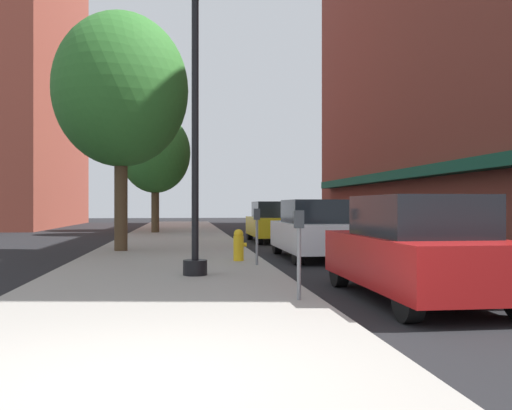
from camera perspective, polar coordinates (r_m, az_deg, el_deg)
ground_plane at (r=22.75m, az=1.85°, el=-3.83°), size 90.00×90.00×0.00m
sidewalk_slab at (r=23.46m, az=-8.25°, el=-3.57°), size 4.80×50.00×0.12m
building_right_brick at (r=31.22m, az=21.63°, el=14.76°), size 6.80×40.00×19.00m
building_far_background at (r=43.84m, az=-22.69°, el=11.49°), size 6.80×18.00×20.57m
lamppost at (r=11.25m, az=-6.24°, el=8.65°), size 0.48×0.48×5.90m
fire_hydrant at (r=13.96m, az=-1.78°, el=-4.09°), size 0.33×0.26×0.79m
parking_meter_near at (r=8.21m, az=4.41°, el=-3.91°), size 0.14×0.09×1.31m
parking_meter_far at (r=12.93m, az=0.09°, el=-2.50°), size 0.14×0.09×1.31m
tree_near at (r=33.76m, az=-10.26°, el=4.88°), size 3.78×3.78×6.47m
tree_mid at (r=29.25m, az=-10.27°, el=5.24°), size 3.60×3.60×6.17m
tree_far at (r=17.90m, az=-13.64°, el=11.32°), size 4.10×4.10×7.29m
car_red at (r=9.15m, az=16.03°, el=-4.40°), size 1.80×4.30×1.66m
car_white at (r=15.78m, az=5.95°, el=-2.57°), size 1.80×4.30×1.66m
car_yellow at (r=22.92m, az=1.77°, el=-1.78°), size 1.80×4.30×1.66m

